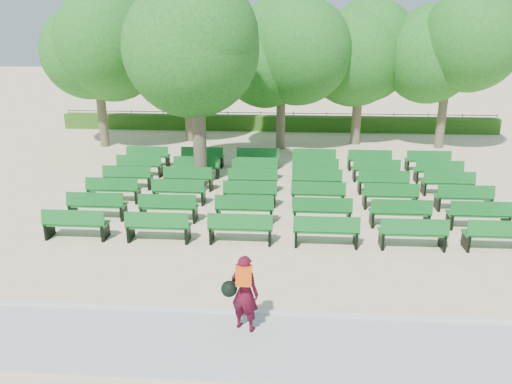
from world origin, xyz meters
TOP-DOWN VIEW (x-y plane):
  - ground at (0.00, 0.00)m, footprint 120.00×120.00m
  - paving at (0.00, -7.40)m, footprint 30.00×2.20m
  - curb at (0.00, -6.25)m, footprint 30.00×0.12m
  - hedge at (0.00, 14.00)m, footprint 26.00×0.70m
  - fence at (0.00, 14.40)m, footprint 26.00×0.10m
  - tree_line at (0.00, 10.00)m, footprint 21.80×6.80m
  - bench_array at (0.65, 1.64)m, footprint 1.92×0.71m
  - tree_among at (-2.71, 3.16)m, footprint 5.02×5.02m
  - person at (-0.05, -6.87)m, footprint 0.84×0.60m

SIDE VIEW (x-z plane):
  - ground at x=0.00m, z-range 0.00..0.00m
  - fence at x=0.00m, z-range -0.51..0.51m
  - tree_line at x=0.00m, z-range -3.52..3.52m
  - paving at x=0.00m, z-range 0.00..0.06m
  - curb at x=0.00m, z-range 0.00..0.10m
  - bench_array at x=0.65m, z-range -0.50..0.69m
  - hedge at x=0.00m, z-range 0.00..0.90m
  - person at x=-0.05m, z-range 0.09..1.76m
  - tree_among at x=-2.71m, z-range 1.29..8.45m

